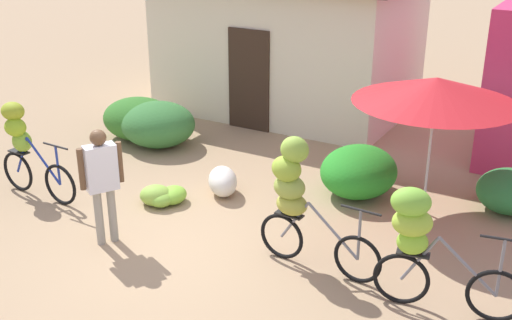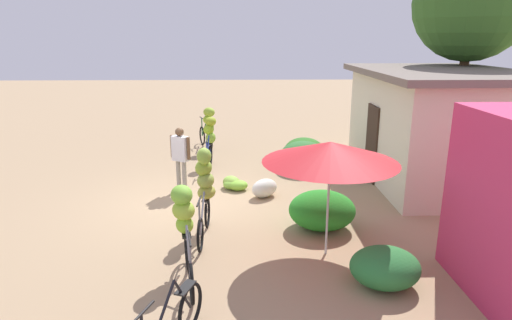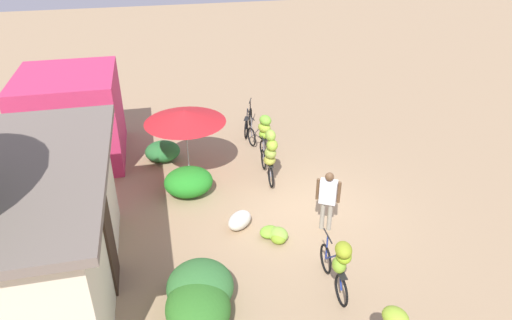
# 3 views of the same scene
# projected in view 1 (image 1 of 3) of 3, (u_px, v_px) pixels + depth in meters

# --- Properties ---
(ground_plane) EXTENTS (60.00, 60.00, 0.00)m
(ground_plane) POSITION_uv_depth(u_px,v_px,m) (167.00, 248.00, 8.37)
(ground_plane) COLOR tan
(building_low) EXTENTS (5.49, 3.88, 2.91)m
(building_low) POSITION_uv_depth(u_px,v_px,m) (289.00, 41.00, 13.62)
(building_low) COLOR beige
(building_low) RESTS_ON ground
(hedge_bush_front_left) EXTENTS (1.48, 1.22, 0.80)m
(hedge_bush_front_left) POSITION_uv_depth(u_px,v_px,m) (139.00, 119.00, 12.12)
(hedge_bush_front_left) COLOR #317226
(hedge_bush_front_left) RESTS_ON ground
(hedge_bush_front_right) EXTENTS (1.39, 1.33, 0.82)m
(hedge_bush_front_right) POSITION_uv_depth(u_px,v_px,m) (158.00, 124.00, 11.78)
(hedge_bush_front_right) COLOR #367435
(hedge_bush_front_right) RESTS_ON ground
(hedge_bush_mid) EXTENTS (1.16, 1.33, 0.77)m
(hedge_bush_mid) POSITION_uv_depth(u_px,v_px,m) (359.00, 171.00, 9.79)
(hedge_bush_mid) COLOR #278E26
(hedge_bush_mid) RESTS_ON ground
(hedge_bush_by_door) EXTENTS (0.93, 1.08, 0.61)m
(hedge_bush_by_door) POSITION_uv_depth(u_px,v_px,m) (509.00, 191.00, 9.31)
(hedge_bush_by_door) COLOR #2B7837
(hedge_bush_by_door) RESTS_ON ground
(market_umbrella) EXTENTS (2.29, 2.29, 2.04)m
(market_umbrella) POSITION_uv_depth(u_px,v_px,m) (436.00, 90.00, 8.65)
(market_umbrella) COLOR beige
(market_umbrella) RESTS_ON ground
(bicycle_near_pile) EXTENTS (1.60, 0.44, 1.45)m
(bicycle_near_pile) POSITION_uv_depth(u_px,v_px,m) (23.00, 142.00, 9.64)
(bicycle_near_pile) COLOR black
(bicycle_near_pile) RESTS_ON ground
(bicycle_center_loaded) EXTENTS (1.66, 0.47, 1.68)m
(bicycle_center_loaded) POSITION_uv_depth(u_px,v_px,m) (297.00, 194.00, 7.69)
(bicycle_center_loaded) COLOR black
(bicycle_center_loaded) RESTS_ON ground
(bicycle_by_shop) EXTENTS (1.62, 0.53, 1.46)m
(bicycle_by_shop) POSITION_uv_depth(u_px,v_px,m) (422.00, 237.00, 6.83)
(bicycle_by_shop) COLOR black
(bicycle_by_shop) RESTS_ON ground
(banana_pile_on_ground) EXTENTS (0.76, 0.75, 0.31)m
(banana_pile_on_ground) POSITION_uv_depth(u_px,v_px,m) (161.00, 196.00, 9.56)
(banana_pile_on_ground) COLOR #82BC3D
(banana_pile_on_ground) RESTS_ON ground
(produce_sack) EXTENTS (0.78, 0.82, 0.44)m
(produce_sack) POSITION_uv_depth(u_px,v_px,m) (223.00, 181.00, 9.85)
(produce_sack) COLOR silver
(produce_sack) RESTS_ON ground
(person_vendor) EXTENTS (0.37, 0.51, 1.60)m
(person_vendor) POSITION_uv_depth(u_px,v_px,m) (102.00, 175.00, 8.17)
(person_vendor) COLOR gray
(person_vendor) RESTS_ON ground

